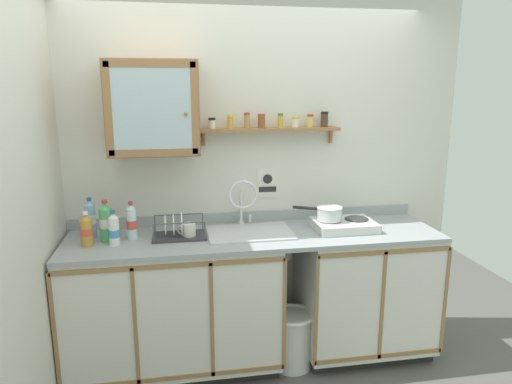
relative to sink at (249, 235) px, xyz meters
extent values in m
plane|color=#565451|center=(0.04, -0.30, -0.95)|extent=(5.60, 5.60, 0.00)
cube|color=silver|center=(0.04, 0.30, 0.40)|extent=(3.20, 0.05, 2.69)
cube|color=silver|center=(-1.29, -0.61, 0.40)|extent=(0.05, 3.37, 2.69)
cube|color=black|center=(-0.53, -0.01, -0.91)|extent=(1.39, 0.57, 0.08)
cube|color=silver|center=(-0.53, -0.04, -0.44)|extent=(1.42, 0.63, 0.86)
cube|color=#997047|center=(-0.53, -0.36, -0.05)|extent=(1.42, 0.01, 0.03)
cube|color=#997047|center=(-0.53, -0.36, -0.82)|extent=(1.42, 0.01, 0.03)
cube|color=#997047|center=(-1.24, -0.36, -0.44)|extent=(0.02, 0.01, 0.79)
cube|color=#997047|center=(-0.77, -0.36, -0.44)|extent=(0.02, 0.01, 0.79)
cube|color=#997047|center=(-0.30, -0.36, -0.44)|extent=(0.02, 0.01, 0.79)
cube|color=#997047|center=(0.18, -0.36, -0.44)|extent=(0.02, 0.01, 0.79)
cube|color=black|center=(0.86, -0.01, -0.91)|extent=(0.91, 0.57, 0.08)
cube|color=silver|center=(0.86, -0.04, -0.44)|extent=(0.93, 0.63, 0.86)
cube|color=#997047|center=(0.86, -0.36, -0.05)|extent=(0.93, 0.01, 0.03)
cube|color=#997047|center=(0.86, -0.36, -0.82)|extent=(0.93, 0.01, 0.03)
cube|color=#997047|center=(0.39, -0.36, -0.44)|extent=(0.02, 0.01, 0.79)
cube|color=#997047|center=(0.86, -0.36, -0.44)|extent=(0.02, 0.01, 0.79)
cube|color=#997047|center=(1.32, -0.36, -0.44)|extent=(0.02, 0.01, 0.79)
cube|color=#9EA3A8|center=(0.04, -0.04, 0.00)|extent=(2.56, 0.66, 0.03)
cube|color=#9EA3A8|center=(0.04, 0.26, 0.06)|extent=(2.56, 0.02, 0.08)
cube|color=silver|center=(0.00, -0.02, 0.02)|extent=(0.58, 0.40, 0.01)
cube|color=slate|center=(0.00, -0.02, -0.12)|extent=(0.50, 0.32, 0.01)
cube|color=slate|center=(0.00, 0.15, -0.05)|extent=(0.50, 0.01, 0.14)
cube|color=slate|center=(0.00, -0.19, -0.05)|extent=(0.50, 0.01, 0.14)
cylinder|color=#4C4C51|center=(0.00, -0.02, -0.12)|extent=(0.04, 0.04, 0.01)
cylinder|color=silver|center=(-0.03, 0.20, 0.03)|extent=(0.05, 0.05, 0.02)
cylinder|color=silver|center=(-0.03, 0.20, 0.15)|extent=(0.02, 0.02, 0.22)
torus|color=silver|center=(-0.03, 0.10, 0.27)|extent=(0.21, 0.02, 0.21)
cylinder|color=silver|center=(0.03, 0.20, 0.06)|extent=(0.02, 0.02, 0.06)
cube|color=silver|center=(0.68, -0.04, 0.05)|extent=(0.42, 0.32, 0.06)
cylinder|color=#2D2D2D|center=(0.58, -0.02, 0.08)|extent=(0.17, 0.17, 0.01)
cylinder|color=#2D2D2D|center=(0.78, -0.02, 0.08)|extent=(0.17, 0.17, 0.01)
cylinder|color=black|center=(0.58, -0.19, 0.05)|extent=(0.03, 0.02, 0.03)
cylinder|color=black|center=(0.78, -0.19, 0.05)|extent=(0.03, 0.02, 0.03)
cylinder|color=silver|center=(0.58, -0.02, 0.13)|extent=(0.17, 0.17, 0.09)
torus|color=silver|center=(0.58, -0.02, 0.18)|extent=(0.18, 0.18, 0.01)
cylinder|color=black|center=(0.42, 0.06, 0.16)|extent=(0.17, 0.10, 0.02)
cylinder|color=gold|center=(-1.06, -0.09, 0.10)|extent=(0.08, 0.08, 0.17)
cone|color=gold|center=(-1.06, -0.09, 0.21)|extent=(0.07, 0.07, 0.03)
cylinder|color=white|center=(-1.06, -0.09, 0.23)|extent=(0.03, 0.03, 0.02)
cylinder|color=#D84C3F|center=(-1.06, -0.09, 0.11)|extent=(0.08, 0.08, 0.05)
cylinder|color=white|center=(-0.89, -0.10, 0.11)|extent=(0.07, 0.07, 0.18)
cone|color=white|center=(-0.89, -0.10, 0.21)|extent=(0.06, 0.06, 0.03)
cylinder|color=#2D59B2|center=(-0.89, -0.10, 0.24)|extent=(0.03, 0.03, 0.02)
cylinder|color=#3F8CCC|center=(-0.89, -0.10, 0.10)|extent=(0.07, 0.07, 0.05)
cylinder|color=silver|center=(-0.79, 0.00, 0.12)|extent=(0.07, 0.07, 0.21)
cone|color=silver|center=(-0.79, 0.00, 0.24)|extent=(0.06, 0.06, 0.03)
cylinder|color=red|center=(-0.79, 0.00, 0.27)|extent=(0.03, 0.03, 0.02)
cylinder|color=#D84C3F|center=(-0.79, 0.00, 0.12)|extent=(0.07, 0.07, 0.06)
cylinder|color=#4CB266|center=(-0.95, -0.02, 0.13)|extent=(0.08, 0.08, 0.22)
cone|color=#4CB266|center=(-0.95, -0.02, 0.26)|extent=(0.08, 0.08, 0.04)
cylinder|color=red|center=(-0.95, -0.02, 0.29)|extent=(0.04, 0.04, 0.02)
cylinder|color=white|center=(-0.95, -0.02, 0.14)|extent=(0.08, 0.08, 0.06)
cylinder|color=#8CB7E0|center=(-1.06, 0.08, 0.13)|extent=(0.07, 0.07, 0.23)
cone|color=#8CB7E0|center=(-1.06, 0.08, 0.26)|extent=(0.07, 0.07, 0.03)
cylinder|color=#2D59B2|center=(-1.06, 0.08, 0.29)|extent=(0.03, 0.03, 0.02)
cylinder|color=white|center=(-1.06, 0.08, 0.15)|extent=(0.07, 0.07, 0.06)
cube|color=#333338|center=(-0.48, -0.02, 0.02)|extent=(0.36, 0.23, 0.01)
cylinder|color=#4C4F54|center=(-0.64, -0.12, 0.09)|extent=(0.01, 0.01, 0.12)
cylinder|color=#4C4F54|center=(-0.31, -0.12, 0.09)|extent=(0.01, 0.01, 0.12)
cylinder|color=#4C4F54|center=(-0.64, 0.09, 0.09)|extent=(0.01, 0.01, 0.12)
cylinder|color=#4C4F54|center=(-0.31, 0.09, 0.09)|extent=(0.01, 0.01, 0.12)
cylinder|color=#4C4F54|center=(-0.48, -0.12, 0.15)|extent=(0.33, 0.01, 0.01)
cylinder|color=#4C4F54|center=(-0.48, 0.09, 0.15)|extent=(0.33, 0.01, 0.01)
cylinder|color=white|center=(-0.57, -0.02, 0.11)|extent=(0.01, 0.14, 0.14)
cylinder|color=white|center=(-0.51, -0.02, 0.11)|extent=(0.01, 0.15, 0.15)
cylinder|color=white|center=(-0.46, -0.02, 0.11)|extent=(0.01, 0.16, 0.16)
cylinder|color=white|center=(-0.41, -0.03, 0.07)|extent=(0.09, 0.09, 0.10)
torus|color=white|center=(-0.46, -0.03, 0.07)|extent=(0.07, 0.02, 0.07)
cube|color=#996B42|center=(-0.62, 0.12, 0.87)|extent=(0.59, 0.30, 0.62)
cube|color=silver|center=(-0.62, -0.03, 0.87)|extent=(0.49, 0.01, 0.50)
cube|color=#996B42|center=(-0.88, -0.03, 0.87)|extent=(0.05, 0.01, 0.58)
cube|color=#996B42|center=(-0.35, -0.03, 0.87)|extent=(0.05, 0.01, 0.58)
cube|color=#996B42|center=(-0.62, -0.03, 1.15)|extent=(0.56, 0.01, 0.05)
cube|color=#996B42|center=(-0.62, -0.03, 0.60)|extent=(0.56, 0.01, 0.05)
sphere|color=olive|center=(-0.41, -0.05, 0.84)|extent=(0.02, 0.02, 0.02)
cube|color=#996B42|center=(0.19, 0.20, 0.71)|extent=(1.00, 0.14, 0.02)
cube|color=#996B42|center=(-0.28, 0.26, 0.65)|extent=(0.02, 0.03, 0.10)
cube|color=#996B42|center=(0.66, 0.26, 0.65)|extent=(0.02, 0.03, 0.10)
cylinder|color=silver|center=(-0.22, 0.20, 0.75)|extent=(0.05, 0.05, 0.06)
cylinder|color=black|center=(-0.22, 0.20, 0.79)|extent=(0.05, 0.05, 0.02)
cylinder|color=gold|center=(-0.10, 0.21, 0.77)|extent=(0.04, 0.04, 0.08)
cylinder|color=yellow|center=(-0.10, 0.21, 0.81)|extent=(0.04, 0.04, 0.02)
cylinder|color=tan|center=(0.02, 0.20, 0.77)|extent=(0.04, 0.04, 0.09)
cylinder|color=red|center=(0.02, 0.20, 0.83)|extent=(0.04, 0.04, 0.02)
cylinder|color=brown|center=(0.12, 0.19, 0.77)|extent=(0.05, 0.05, 0.08)
cylinder|color=red|center=(0.12, 0.19, 0.82)|extent=(0.05, 0.05, 0.02)
cylinder|color=gold|center=(0.26, 0.21, 0.77)|extent=(0.04, 0.04, 0.08)
cylinder|color=#33723F|center=(0.26, 0.21, 0.82)|extent=(0.04, 0.04, 0.02)
cylinder|color=silver|center=(0.37, 0.20, 0.75)|extent=(0.05, 0.05, 0.06)
cylinder|color=yellow|center=(0.37, 0.20, 0.79)|extent=(0.05, 0.05, 0.02)
cylinder|color=#E0C659|center=(0.48, 0.20, 0.76)|extent=(0.04, 0.04, 0.08)
cylinder|color=red|center=(0.48, 0.20, 0.81)|extent=(0.05, 0.05, 0.02)
cylinder|color=#4C3326|center=(0.59, 0.21, 0.77)|extent=(0.05, 0.05, 0.09)
cylinder|color=black|center=(0.59, 0.21, 0.83)|extent=(0.05, 0.05, 0.02)
cube|color=silver|center=(0.18, 0.27, 0.31)|extent=(0.16, 0.01, 0.22)
cube|color=#262626|center=(0.18, 0.26, 0.26)|extent=(0.13, 0.00, 0.04)
cylinder|color=#262626|center=(0.18, 0.26, 0.34)|extent=(0.07, 0.00, 0.07)
cylinder|color=silver|center=(0.28, -0.16, -0.75)|extent=(0.28, 0.28, 0.40)
torus|color=white|center=(0.28, -0.16, -0.55)|extent=(0.32, 0.32, 0.03)
camera|label=1|loc=(-0.49, -3.06, 1.02)|focal=32.70mm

